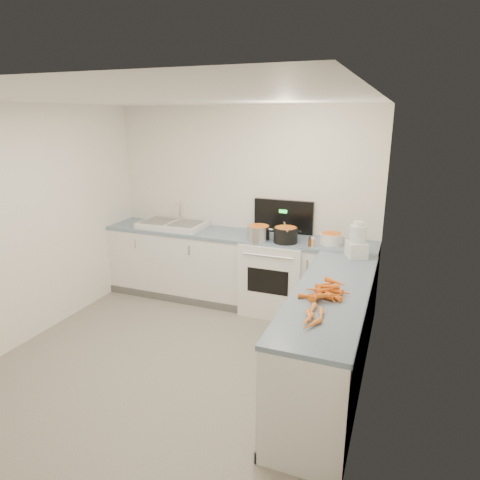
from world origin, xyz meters
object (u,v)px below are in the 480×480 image
(sink, at_px, (173,224))
(food_processor, at_px, (357,242))
(stove, at_px, (276,274))
(spice_jar, at_px, (312,243))
(black_pot, at_px, (285,236))
(mixing_bowl, at_px, (331,239))
(extract_bottle, at_px, (310,242))
(steel_pot, at_px, (259,234))

(sink, bearing_deg, food_processor, -9.43)
(stove, xyz_separation_m, spice_jar, (0.48, -0.18, 0.51))
(stove, relative_size, black_pot, 4.86)
(sink, relative_size, spice_jar, 9.76)
(mixing_bowl, relative_size, food_processor, 0.71)
(stove, relative_size, extract_bottle, 14.14)
(sink, xyz_separation_m, steel_pot, (1.28, -0.19, 0.04))
(sink, xyz_separation_m, spice_jar, (1.93, -0.19, 0.01))
(extract_bottle, distance_m, food_processor, 0.58)
(mixing_bowl, bearing_deg, steel_pot, -168.34)
(food_processor, bearing_deg, steel_pot, 169.27)
(steel_pot, relative_size, extract_bottle, 2.84)
(steel_pot, bearing_deg, spice_jar, -0.70)
(spice_jar, relative_size, food_processor, 0.23)
(extract_bottle, distance_m, spice_jar, 0.03)
(stove, bearing_deg, black_pot, -42.04)
(black_pot, distance_m, extract_bottle, 0.31)
(stove, distance_m, sink, 1.54)
(sink, relative_size, steel_pot, 3.15)
(stove, bearing_deg, mixing_bowl, 0.17)
(steel_pot, xyz_separation_m, spice_jar, (0.65, -0.01, -0.04))
(mixing_bowl, distance_m, extract_bottle, 0.28)
(black_pot, xyz_separation_m, extract_bottle, (0.30, -0.06, -0.03))
(spice_jar, xyz_separation_m, food_processor, (0.51, -0.21, 0.12))
(sink, distance_m, black_pot, 1.60)
(black_pot, bearing_deg, sink, 174.72)
(spice_jar, bearing_deg, stove, 159.61)
(sink, xyz_separation_m, mixing_bowl, (2.11, -0.01, 0.03))
(stove, distance_m, food_processor, 1.23)
(sink, distance_m, spice_jar, 1.94)
(steel_pot, relative_size, mixing_bowl, 1.00)
(mixing_bowl, relative_size, spice_jar, 3.10)
(mixing_bowl, bearing_deg, spice_jar, -134.94)
(stove, relative_size, food_processor, 3.54)
(spice_jar, distance_m, food_processor, 0.56)
(stove, height_order, food_processor, stove)
(sink, distance_m, steel_pot, 1.29)
(sink, height_order, black_pot, sink)
(steel_pot, distance_m, mixing_bowl, 0.85)
(black_pot, distance_m, spice_jar, 0.34)
(mixing_bowl, xyz_separation_m, food_processor, (0.33, -0.39, 0.10))
(extract_bottle, bearing_deg, mixing_bowl, 43.65)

